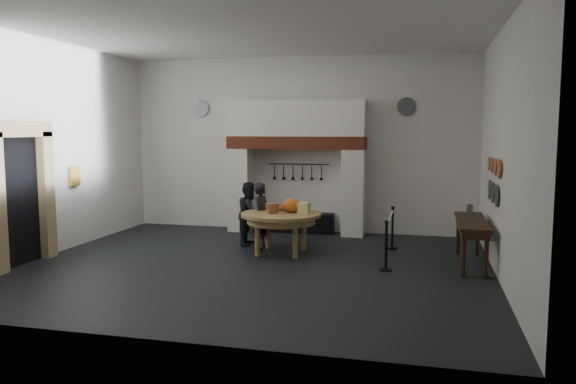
% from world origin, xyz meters
% --- Properties ---
extents(floor, '(9.00, 8.00, 0.02)m').
position_xyz_m(floor, '(0.00, 0.00, 0.00)').
color(floor, black).
rests_on(floor, ground).
extents(ceiling, '(9.00, 8.00, 0.02)m').
position_xyz_m(ceiling, '(0.00, 0.00, 4.50)').
color(ceiling, silver).
rests_on(ceiling, wall_back).
extents(wall_back, '(9.00, 0.02, 4.50)m').
position_xyz_m(wall_back, '(0.00, 4.00, 2.25)').
color(wall_back, silver).
rests_on(wall_back, floor).
extents(wall_front, '(9.00, 0.02, 4.50)m').
position_xyz_m(wall_front, '(0.00, -4.00, 2.25)').
color(wall_front, silver).
rests_on(wall_front, floor).
extents(wall_left, '(0.02, 8.00, 4.50)m').
position_xyz_m(wall_left, '(-4.50, 0.00, 2.25)').
color(wall_left, silver).
rests_on(wall_left, floor).
extents(wall_right, '(0.02, 8.00, 4.50)m').
position_xyz_m(wall_right, '(4.50, 0.00, 2.25)').
color(wall_right, silver).
rests_on(wall_right, floor).
extents(chimney_pier_left, '(0.55, 0.70, 2.15)m').
position_xyz_m(chimney_pier_left, '(-1.48, 3.65, 1.07)').
color(chimney_pier_left, silver).
rests_on(chimney_pier_left, floor).
extents(chimney_pier_right, '(0.55, 0.70, 2.15)m').
position_xyz_m(chimney_pier_right, '(1.48, 3.65, 1.07)').
color(chimney_pier_right, silver).
rests_on(chimney_pier_right, floor).
extents(hearth_brick_band, '(3.50, 0.72, 0.32)m').
position_xyz_m(hearth_brick_band, '(0.00, 3.65, 2.31)').
color(hearth_brick_band, '#9E442B').
rests_on(hearth_brick_band, chimney_pier_left).
extents(chimney_hood, '(3.50, 0.70, 0.90)m').
position_xyz_m(chimney_hood, '(0.00, 3.65, 2.92)').
color(chimney_hood, silver).
rests_on(chimney_hood, hearth_brick_band).
extents(iron_range, '(1.90, 0.45, 0.50)m').
position_xyz_m(iron_range, '(0.00, 3.72, 0.25)').
color(iron_range, black).
rests_on(iron_range, floor).
extents(utensil_rail, '(1.60, 0.02, 0.02)m').
position_xyz_m(utensil_rail, '(0.00, 3.92, 1.75)').
color(utensil_rail, black).
rests_on(utensil_rail, wall_back).
extents(door_recess, '(0.04, 1.10, 2.50)m').
position_xyz_m(door_recess, '(-4.47, -1.00, 1.25)').
color(door_recess, black).
rests_on(door_recess, floor).
extents(door_jamb_far, '(0.22, 0.30, 2.60)m').
position_xyz_m(door_jamb_far, '(-4.38, -0.30, 1.30)').
color(door_jamb_far, tan).
rests_on(door_jamb_far, floor).
extents(door_lintel, '(0.22, 1.70, 0.30)m').
position_xyz_m(door_lintel, '(-4.38, -1.00, 2.65)').
color(door_lintel, tan).
rests_on(door_lintel, door_jamb_near).
extents(wall_plaque, '(0.05, 0.34, 0.44)m').
position_xyz_m(wall_plaque, '(-4.45, 0.80, 1.60)').
color(wall_plaque, gold).
rests_on(wall_plaque, wall_left).
extents(work_table, '(1.72, 1.72, 0.07)m').
position_xyz_m(work_table, '(0.23, 1.21, 0.84)').
color(work_table, '#A5894E').
rests_on(work_table, floor).
extents(pumpkin, '(0.36, 0.36, 0.31)m').
position_xyz_m(pumpkin, '(0.43, 1.31, 1.03)').
color(pumpkin, '#E1511F').
rests_on(pumpkin, work_table).
extents(cheese_block_big, '(0.22, 0.22, 0.24)m').
position_xyz_m(cheese_block_big, '(0.73, 1.16, 0.99)').
color(cheese_block_big, '#E3D887').
rests_on(cheese_block_big, work_table).
extents(cheese_block_small, '(0.18, 0.18, 0.20)m').
position_xyz_m(cheese_block_small, '(0.71, 1.46, 0.97)').
color(cheese_block_small, '#DAC982').
rests_on(cheese_block_small, work_table).
extents(wicker_basket, '(0.32, 0.32, 0.22)m').
position_xyz_m(wicker_basket, '(0.08, 1.06, 0.98)').
color(wicker_basket, brown).
rests_on(wicker_basket, work_table).
extents(bread_loaf, '(0.31, 0.18, 0.13)m').
position_xyz_m(bread_loaf, '(0.13, 1.56, 0.94)').
color(bread_loaf, '#975E35').
rests_on(bread_loaf, work_table).
extents(visitor_near, '(0.44, 0.59, 1.48)m').
position_xyz_m(visitor_near, '(-0.29, 1.52, 0.74)').
color(visitor_near, black).
rests_on(visitor_near, floor).
extents(visitor_far, '(0.63, 0.76, 1.45)m').
position_xyz_m(visitor_far, '(-0.69, 1.92, 0.73)').
color(visitor_far, black).
rests_on(visitor_far, floor).
extents(side_table, '(0.55, 2.20, 0.06)m').
position_xyz_m(side_table, '(4.10, 1.04, 0.87)').
color(side_table, '#342213').
rests_on(side_table, floor).
extents(pewter_jug, '(0.12, 0.12, 0.22)m').
position_xyz_m(pewter_jug, '(4.10, 1.64, 1.01)').
color(pewter_jug, '#55555B').
rests_on(pewter_jug, side_table).
extents(copper_pan_a, '(0.03, 0.34, 0.34)m').
position_xyz_m(copper_pan_a, '(4.46, 0.20, 1.95)').
color(copper_pan_a, '#C6662D').
rests_on(copper_pan_a, wall_right).
extents(copper_pan_b, '(0.03, 0.32, 0.32)m').
position_xyz_m(copper_pan_b, '(4.46, 0.75, 1.95)').
color(copper_pan_b, '#C6662D').
rests_on(copper_pan_b, wall_right).
extents(copper_pan_c, '(0.03, 0.30, 0.30)m').
position_xyz_m(copper_pan_c, '(4.46, 1.30, 1.95)').
color(copper_pan_c, '#C6662D').
rests_on(copper_pan_c, wall_right).
extents(copper_pan_d, '(0.03, 0.28, 0.28)m').
position_xyz_m(copper_pan_d, '(4.46, 1.85, 1.95)').
color(copper_pan_d, '#C6662D').
rests_on(copper_pan_d, wall_right).
extents(pewter_plate_left, '(0.03, 0.40, 0.40)m').
position_xyz_m(pewter_plate_left, '(4.46, 0.40, 1.45)').
color(pewter_plate_left, '#4C4C51').
rests_on(pewter_plate_left, wall_right).
extents(pewter_plate_mid, '(0.03, 0.40, 0.40)m').
position_xyz_m(pewter_plate_mid, '(4.46, 1.00, 1.45)').
color(pewter_plate_mid, '#4C4C51').
rests_on(pewter_plate_mid, wall_right).
extents(pewter_plate_right, '(0.03, 0.40, 0.40)m').
position_xyz_m(pewter_plate_right, '(4.46, 1.60, 1.45)').
color(pewter_plate_right, '#4C4C51').
rests_on(pewter_plate_right, wall_right).
extents(pewter_plate_back_left, '(0.44, 0.03, 0.44)m').
position_xyz_m(pewter_plate_back_left, '(-2.70, 3.96, 3.20)').
color(pewter_plate_back_left, '#4C4C51').
rests_on(pewter_plate_back_left, wall_back).
extents(pewter_plate_back_right, '(0.44, 0.03, 0.44)m').
position_xyz_m(pewter_plate_back_right, '(2.70, 3.96, 3.20)').
color(pewter_plate_back_right, '#4C4C51').
rests_on(pewter_plate_back_right, wall_back).
extents(barrier_post_near, '(0.05, 0.05, 0.90)m').
position_xyz_m(barrier_post_near, '(2.52, 0.24, 0.45)').
color(barrier_post_near, black).
rests_on(barrier_post_near, floor).
extents(barrier_post_far, '(0.05, 0.05, 0.90)m').
position_xyz_m(barrier_post_far, '(2.52, 2.24, 0.45)').
color(barrier_post_far, black).
rests_on(barrier_post_far, floor).
extents(barrier_rope, '(0.04, 2.00, 0.04)m').
position_xyz_m(barrier_rope, '(2.52, 1.24, 0.85)').
color(barrier_rope, silver).
rests_on(barrier_rope, barrier_post_near).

